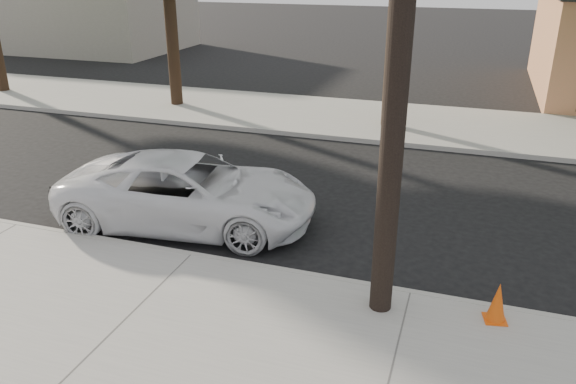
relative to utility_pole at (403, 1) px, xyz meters
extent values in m
plane|color=black|center=(-3.60, 2.70, -4.70)|extent=(120.00, 120.00, 0.00)
cube|color=gray|center=(-3.60, -1.60, -4.62)|extent=(90.00, 4.40, 0.15)
cube|color=gray|center=(-3.60, 11.20, -4.62)|extent=(90.00, 5.00, 0.15)
cube|color=#9E9B93|center=(-3.60, 0.60, -4.62)|extent=(90.00, 0.12, 0.16)
cube|color=gray|center=(-23.60, 22.70, -2.20)|extent=(14.00, 8.00, 5.00)
cylinder|color=black|center=(0.00, 0.00, -0.05)|extent=(0.34, 0.34, 9.00)
cylinder|color=black|center=(-9.60, 10.90, -2.42)|extent=(0.44, 0.44, 4.25)
cylinder|color=black|center=(-1.60, 10.50, -2.17)|extent=(0.44, 0.44, 4.75)
imported|color=white|center=(-4.37, 2.02, -3.96)|extent=(5.55, 3.08, 1.47)
cube|color=#E4510C|center=(1.70, 0.20, -4.54)|extent=(0.39, 0.39, 0.02)
cone|color=#E4510C|center=(1.70, 0.20, -4.23)|extent=(0.34, 0.34, 0.64)
camera|label=1|loc=(1.00, -7.50, 0.49)|focal=35.00mm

